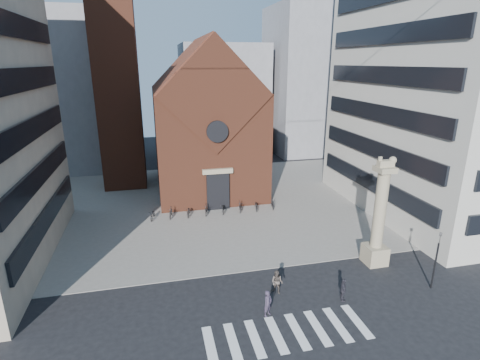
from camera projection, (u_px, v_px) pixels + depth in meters
name	position (u px, v px, depth m)	size (l,w,h in m)	color
ground	(263.00, 303.00, 24.60)	(120.00, 120.00, 0.00)	black
piazza	(215.00, 202.00, 42.22)	(46.00, 30.00, 0.05)	gray
zebra_crossing	(287.00, 333.00, 21.94)	(10.20, 3.20, 0.01)	white
church	(205.00, 124.00, 45.41)	(12.00, 16.65, 18.00)	brown
campanile	(115.00, 57.00, 43.63)	(5.50, 5.50, 31.20)	brown
building_right	(469.00, 53.00, 36.13)	(18.00, 22.00, 32.00)	#ADA89D
bg_block_left	(53.00, 92.00, 54.01)	(16.00, 14.00, 22.00)	gray
bg_block_mid	(223.00, 99.00, 64.93)	(14.00, 12.00, 18.00)	gray
bg_block_right	(317.00, 81.00, 64.74)	(16.00, 14.00, 24.00)	gray
lion_column	(379.00, 223.00, 28.52)	(1.63, 1.60, 8.68)	tan
traffic_light	(436.00, 259.00, 25.60)	(0.13, 0.16, 4.30)	black
pedestrian_0	(268.00, 303.00, 23.21)	(0.63, 0.41, 1.73)	#342C3D
pedestrian_1	(277.00, 282.00, 25.45)	(0.83, 0.65, 1.72)	#4F453F
pedestrian_2	(343.00, 290.00, 24.64)	(0.96, 0.40, 1.64)	#2B2931
scooter_0	(153.00, 215.00, 37.53)	(0.64, 1.82, 0.96)	black
scooter_1	(171.00, 212.00, 37.91)	(0.50, 1.77, 1.06)	black
scooter_2	(189.00, 211.00, 38.32)	(0.64, 1.82, 0.96)	black
scooter_3	(206.00, 209.00, 38.70)	(0.50, 1.77, 1.06)	black
scooter_4	(223.00, 208.00, 39.11)	(0.64, 1.82, 0.96)	black
scooter_5	(240.00, 206.00, 39.49)	(0.50, 1.77, 1.06)	black
scooter_6	(256.00, 205.00, 39.90)	(0.64, 1.82, 0.96)	black
scooter_7	(272.00, 204.00, 40.28)	(0.50, 1.77, 1.06)	black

